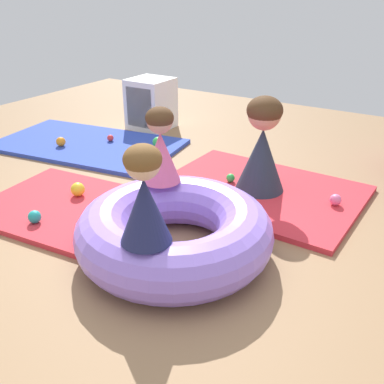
{
  "coord_description": "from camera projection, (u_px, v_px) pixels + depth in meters",
  "views": [
    {
      "loc": [
        1.4,
        -1.84,
        1.53
      ],
      "look_at": [
        0.08,
        0.25,
        0.35
      ],
      "focal_mm": 41.34,
      "sensor_mm": 36.0,
      "label": 1
    }
  ],
  "objects": [
    {
      "name": "play_ball_green_second",
      "position": [
        231.0,
        178.0,
        3.63
      ],
      "size": [
        0.07,
        0.07,
        0.07
      ],
      "primitive_type": "sphere",
      "color": "green",
      "rests_on": "gym_mat_near_left"
    },
    {
      "name": "gym_mat_far_right",
      "position": [
        88.0,
        145.0,
        4.53
      ],
      "size": [
        1.98,
        1.31,
        0.04
      ],
      "primitive_type": "cube",
      "rotation": [
        0.0,
        0.0,
        0.15
      ],
      "color": "#2D47B7",
      "rests_on": "ground"
    },
    {
      "name": "inflatable_cushion",
      "position": [
        174.0,
        231.0,
        2.67
      ],
      "size": [
        1.2,
        1.2,
        0.33
      ],
      "primitive_type": "torus",
      "color": "#9975EA",
      "rests_on": "ground"
    },
    {
      "name": "gym_mat_near_left",
      "position": [
        259.0,
        191.0,
        3.53
      ],
      "size": [
        1.57,
        1.18,
        0.04
      ],
      "primitive_type": "cube",
      "rotation": [
        0.0,
        0.0,
        -0.02
      ],
      "color": "red",
      "rests_on": "ground"
    },
    {
      "name": "gym_mat_front",
      "position": [
        74.0,
        209.0,
        3.25
      ],
      "size": [
        1.43,
        1.11,
        0.04
      ],
      "primitive_type": "cube",
      "rotation": [
        0.0,
        0.0,
        0.1
      ],
      "color": "red",
      "rests_on": "ground"
    },
    {
      "name": "play_ball_pink",
      "position": [
        336.0,
        200.0,
        3.25
      ],
      "size": [
        0.09,
        0.09,
        0.09
      ],
      "primitive_type": "sphere",
      "color": "pink",
      "rests_on": "gym_mat_near_left"
    },
    {
      "name": "adult_seated",
      "position": [
        262.0,
        146.0,
        3.36
      ],
      "size": [
        0.48,
        0.48,
        0.74
      ],
      "rotation": [
        0.0,
        0.0,
        5.96
      ],
      "color": "#232D3D",
      "rests_on": "gym_mat_near_left"
    },
    {
      "name": "child_in_pink",
      "position": [
        160.0,
        146.0,
        2.84
      ],
      "size": [
        0.35,
        0.35,
        0.5
      ],
      "rotation": [
        0.0,
        0.0,
        1.06
      ],
      "color": "#E5608E",
      "rests_on": "inflatable_cushion"
    },
    {
      "name": "storage_cube",
      "position": [
        150.0,
        104.0,
        4.99
      ],
      "size": [
        0.44,
        0.44,
        0.56
      ],
      "color": "white",
      "rests_on": "ground"
    },
    {
      "name": "play_ball_red",
      "position": [
        110.0,
        138.0,
        4.55
      ],
      "size": [
        0.07,
        0.07,
        0.07
      ],
      "primitive_type": "sphere",
      "color": "red",
      "rests_on": "gym_mat_far_right"
    },
    {
      "name": "play_ball_green",
      "position": [
        158.0,
        142.0,
        4.37
      ],
      "size": [
        0.11,
        0.11,
        0.11
      ],
      "primitive_type": "sphere",
      "color": "green",
      "rests_on": "gym_mat_far_right"
    },
    {
      "name": "play_ball_blue",
      "position": [
        121.0,
        199.0,
        3.25
      ],
      "size": [
        0.09,
        0.09,
        0.09
      ],
      "primitive_type": "sphere",
      "color": "blue",
      "rests_on": "gym_mat_front"
    },
    {
      "name": "child_in_navy",
      "position": [
        144.0,
        196.0,
        2.15
      ],
      "size": [
        0.37,
        0.37,
        0.52
      ],
      "rotation": [
        0.0,
        0.0,
        3.84
      ],
      "color": "navy",
      "rests_on": "inflatable_cushion"
    },
    {
      "name": "play_ball_orange",
      "position": [
        61.0,
        142.0,
        4.41
      ],
      "size": [
        0.09,
        0.09,
        0.09
      ],
      "primitive_type": "sphere",
      "color": "orange",
      "rests_on": "gym_mat_far_right"
    },
    {
      "name": "ground_plane",
      "position": [
        159.0,
        255.0,
        2.74
      ],
      "size": [
        8.0,
        8.0,
        0.0
      ],
      "primitive_type": "plane",
      "color": "#93704C"
    },
    {
      "name": "play_ball_yellow",
      "position": [
        78.0,
        189.0,
        3.38
      ],
      "size": [
        0.11,
        0.11,
        0.11
      ],
      "primitive_type": "sphere",
      "color": "yellow",
      "rests_on": "gym_mat_front"
    },
    {
      "name": "play_ball_teal",
      "position": [
        35.0,
        217.0,
        3.01
      ],
      "size": [
        0.09,
        0.09,
        0.09
      ],
      "primitive_type": "sphere",
      "color": "teal",
      "rests_on": "gym_mat_front"
    }
  ]
}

